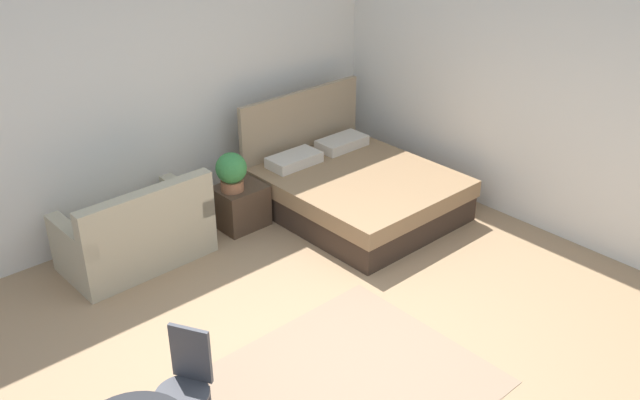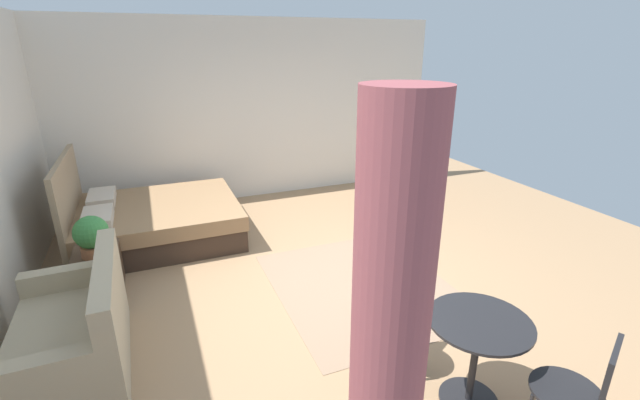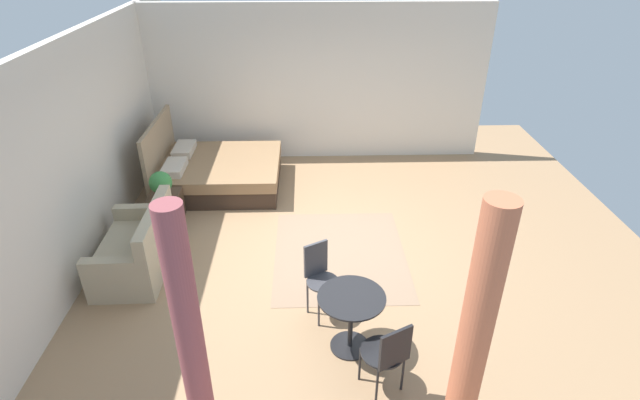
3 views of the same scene
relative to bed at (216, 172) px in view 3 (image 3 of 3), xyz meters
The scene contains 13 objects.
ground_plane 2.56m from the bed, 136.80° to the right, with size 9.24×9.14×0.02m, color #9E7A56.
wall_back 2.55m from the bed, 144.48° to the left, with size 9.24×0.12×2.81m, color silver.
wall_right 2.43m from the bed, 54.12° to the right, with size 0.12×6.14×2.81m, color silver.
area_rug 2.86m from the bed, 136.21° to the right, with size 2.12×1.77×0.01m, color #93755B.
bed is the anchor object (origin of this frame).
couch 2.40m from the bed, 164.46° to the left, with size 1.38×0.82×0.88m.
nightstand 1.27m from the bed, 153.13° to the left, with size 0.51×0.43×0.46m.
potted_plant 1.41m from the bed, 155.58° to the left, with size 0.32×0.32×0.41m.
balcony_table 4.23m from the bed, 152.21° to the right, with size 0.69×0.69×0.69m.
cafe_chair_near_window 4.88m from the bed, 152.32° to the right, with size 0.57×0.57×0.85m.
cafe_chair_near_couch 3.60m from the bed, 152.42° to the right, with size 0.49×0.49×0.91m.
curtain_left 5.59m from the bed, 148.97° to the right, with size 0.26×0.26×2.34m.
curtain_right 4.85m from the bed, behind, with size 0.22×0.22×2.34m.
Camera 3 is at (-5.67, 0.20, 3.94)m, focal length 27.57 mm.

